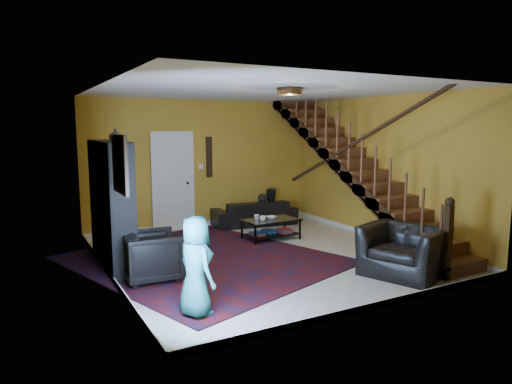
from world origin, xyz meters
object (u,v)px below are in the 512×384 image
Objects in this scene: sofa at (254,213)px; coffee_table at (271,228)px; armchair_right at (404,251)px; armchair_left at (153,256)px; bookshelf at (112,207)px.

sofa reaches higher than coffee_table.
armchair_left is at bearing -135.19° from armchair_right.
bookshelf is 1.05× the size of sofa.
bookshelf reaches higher than coffee_table.
armchair_right is at bearing -33.95° from bookshelf.
bookshelf is at bearing -144.70° from armchair_right.
coffee_table is (2.74, 1.30, -0.13)m from armchair_left.
sofa is 1.43m from coffee_table.
armchair_right is (3.75, -2.52, -0.59)m from bookshelf.
sofa is at bearing -45.71° from armchair_left.
sofa is at bearing 75.20° from coffee_table.
armchair_left is (0.35, -0.98, -0.60)m from bookshelf.
sofa is at bearing 26.14° from bookshelf.
armchair_left is at bearing -154.63° from coffee_table.
bookshelf is 1.76× the size of armchair_right.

